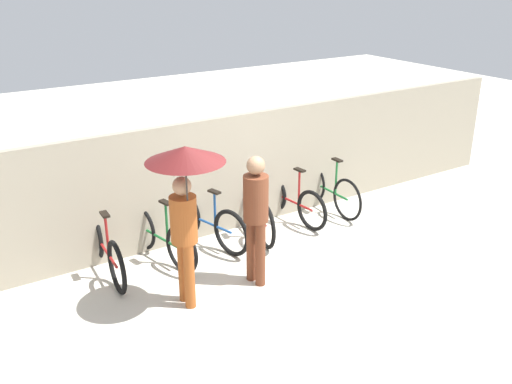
{
  "coord_description": "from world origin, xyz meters",
  "views": [
    {
      "loc": [
        -3.92,
        -4.91,
        3.91
      ],
      "look_at": [
        0.0,
        1.19,
        1.0
      ],
      "focal_mm": 40.0,
      "sensor_mm": 36.0,
      "label": 1
    }
  ],
  "objects_px": {
    "parked_bicycle_4": "(291,200)",
    "parked_bicycle_2": "(207,221)",
    "parked_bicycle_1": "(160,237)",
    "parked_bicycle_0": "(105,249)",
    "parked_bicycle_3": "(254,212)",
    "parked_bicycle_5": "(329,189)",
    "pedestrian_leading": "(185,187)",
    "pedestrian_center": "(256,210)"
  },
  "relations": [
    {
      "from": "parked_bicycle_0",
      "to": "parked_bicycle_1",
      "type": "xyz_separation_m",
      "value": [
        0.78,
        -0.04,
        -0.01
      ]
    },
    {
      "from": "pedestrian_leading",
      "to": "parked_bicycle_4",
      "type": "bearing_deg",
      "value": -148.9
    },
    {
      "from": "parked_bicycle_1",
      "to": "pedestrian_center",
      "type": "height_order",
      "value": "pedestrian_center"
    },
    {
      "from": "parked_bicycle_3",
      "to": "parked_bicycle_4",
      "type": "distance_m",
      "value": 0.78
    },
    {
      "from": "parked_bicycle_0",
      "to": "parked_bicycle_4",
      "type": "bearing_deg",
      "value": -85.16
    },
    {
      "from": "parked_bicycle_0",
      "to": "parked_bicycle_2",
      "type": "distance_m",
      "value": 1.56
    },
    {
      "from": "parked_bicycle_5",
      "to": "pedestrian_leading",
      "type": "xyz_separation_m",
      "value": [
        -3.32,
        -1.4,
        1.2
      ]
    },
    {
      "from": "parked_bicycle_4",
      "to": "pedestrian_center",
      "type": "xyz_separation_m",
      "value": [
        -1.55,
        -1.34,
        0.68
      ]
    },
    {
      "from": "parked_bicycle_2",
      "to": "parked_bicycle_5",
      "type": "distance_m",
      "value": 2.35
    },
    {
      "from": "parked_bicycle_5",
      "to": "pedestrian_center",
      "type": "height_order",
      "value": "pedestrian_center"
    },
    {
      "from": "parked_bicycle_0",
      "to": "parked_bicycle_4",
      "type": "xyz_separation_m",
      "value": [
        3.13,
        0.06,
        -0.02
      ]
    },
    {
      "from": "parked_bicycle_2",
      "to": "parked_bicycle_4",
      "type": "xyz_separation_m",
      "value": [
        1.56,
        0.02,
        -0.01
      ]
    },
    {
      "from": "parked_bicycle_4",
      "to": "parked_bicycle_5",
      "type": "distance_m",
      "value": 0.78
    },
    {
      "from": "parked_bicycle_2",
      "to": "parked_bicycle_3",
      "type": "xyz_separation_m",
      "value": [
        0.78,
        -0.07,
        -0.0
      ]
    },
    {
      "from": "parked_bicycle_3",
      "to": "pedestrian_center",
      "type": "height_order",
      "value": "pedestrian_center"
    },
    {
      "from": "parked_bicycle_4",
      "to": "pedestrian_center",
      "type": "distance_m",
      "value": 2.16
    },
    {
      "from": "parked_bicycle_1",
      "to": "parked_bicycle_2",
      "type": "xyz_separation_m",
      "value": [
        0.78,
        0.08,
        0.01
      ]
    },
    {
      "from": "parked_bicycle_0",
      "to": "parked_bicycle_1",
      "type": "bearing_deg",
      "value": -89.34
    },
    {
      "from": "parked_bicycle_0",
      "to": "parked_bicycle_5",
      "type": "bearing_deg",
      "value": -85.37
    },
    {
      "from": "parked_bicycle_1",
      "to": "parked_bicycle_3",
      "type": "height_order",
      "value": "parked_bicycle_1"
    },
    {
      "from": "pedestrian_center",
      "to": "parked_bicycle_3",
      "type": "bearing_deg",
      "value": -129.91
    },
    {
      "from": "parked_bicycle_0",
      "to": "pedestrian_center",
      "type": "xyz_separation_m",
      "value": [
        1.58,
        -1.28,
        0.66
      ]
    },
    {
      "from": "parked_bicycle_4",
      "to": "parked_bicycle_0",
      "type": "bearing_deg",
      "value": 85.96
    },
    {
      "from": "parked_bicycle_0",
      "to": "parked_bicycle_2",
      "type": "bearing_deg",
      "value": -84.72
    },
    {
      "from": "pedestrian_leading",
      "to": "pedestrian_center",
      "type": "bearing_deg",
      "value": -174.42
    },
    {
      "from": "parked_bicycle_1",
      "to": "parked_bicycle_0",
      "type": "bearing_deg",
      "value": 75.65
    },
    {
      "from": "parked_bicycle_2",
      "to": "parked_bicycle_4",
      "type": "bearing_deg",
      "value": -102.97
    },
    {
      "from": "parked_bicycle_3",
      "to": "parked_bicycle_5",
      "type": "xyz_separation_m",
      "value": [
        1.56,
        0.09,
        0.01
      ]
    },
    {
      "from": "parked_bicycle_2",
      "to": "parked_bicycle_1",
      "type": "bearing_deg",
      "value": 82.51
    },
    {
      "from": "parked_bicycle_4",
      "to": "pedestrian_center",
      "type": "bearing_deg",
      "value": 125.71
    },
    {
      "from": "parked_bicycle_3",
      "to": "parked_bicycle_5",
      "type": "distance_m",
      "value": 1.56
    },
    {
      "from": "parked_bicycle_4",
      "to": "parked_bicycle_2",
      "type": "bearing_deg",
      "value": 85.52
    },
    {
      "from": "parked_bicycle_0",
      "to": "parked_bicycle_4",
      "type": "height_order",
      "value": "parked_bicycle_4"
    },
    {
      "from": "parked_bicycle_1",
      "to": "pedestrian_leading",
      "type": "height_order",
      "value": "pedestrian_leading"
    },
    {
      "from": "parked_bicycle_2",
      "to": "pedestrian_leading",
      "type": "height_order",
      "value": "pedestrian_leading"
    },
    {
      "from": "parked_bicycle_4",
      "to": "pedestrian_leading",
      "type": "height_order",
      "value": "pedestrian_leading"
    },
    {
      "from": "parked_bicycle_5",
      "to": "pedestrian_leading",
      "type": "bearing_deg",
      "value": 114.66
    },
    {
      "from": "parked_bicycle_1",
      "to": "parked_bicycle_3",
      "type": "relative_size",
      "value": 0.97
    },
    {
      "from": "parked_bicycle_2",
      "to": "parked_bicycle_4",
      "type": "height_order",
      "value": "parked_bicycle_4"
    },
    {
      "from": "parked_bicycle_5",
      "to": "pedestrian_center",
      "type": "bearing_deg",
      "value": 121.74
    },
    {
      "from": "pedestrian_center",
      "to": "pedestrian_leading",
      "type": "bearing_deg",
      "value": -5.03
    },
    {
      "from": "parked_bicycle_4",
      "to": "parked_bicycle_5",
      "type": "relative_size",
      "value": 0.98
    }
  ]
}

